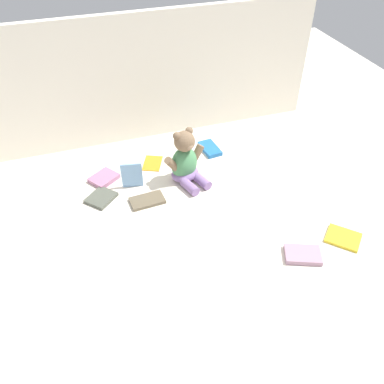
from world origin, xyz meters
The scene contains 11 objects.
ground_plane centered at (0.00, 0.00, 0.00)m, with size 3.20×3.20×0.00m, color silver.
backdrop_drape centered at (0.00, 0.49, 0.29)m, with size 1.60×0.03×0.59m, color silver.
teddy_bear centered at (0.05, 0.10, 0.09)m, with size 0.20×0.20×0.24m.
book_case_0 centered at (0.49, -0.41, 0.01)m, with size 0.10×0.12×0.01m, color yellow.
book_case_1 centered at (0.31, -0.44, 0.01)m, with size 0.08×0.12×0.02m, color #AA8097.
book_case_2 centered at (-0.17, 0.12, 0.06)m, with size 0.09×0.01×0.12m, color #7EABD8.
book_case_3 centered at (-0.14, 0.01, 0.01)m, with size 0.08×0.14×0.01m, color brown.
book_case_4 centered at (-0.31, 0.08, 0.01)m, with size 0.09×0.11×0.01m, color #4D5247.
book_case_5 centered at (0.23, 0.27, 0.01)m, with size 0.07×0.13×0.02m, color #2064A8.
book_case_6 centered at (-0.06, 0.25, 0.00)m, with size 0.08×0.11×0.01m, color orange.
book_case_7 centered at (-0.28, 0.20, 0.01)m, with size 0.09×0.11×0.02m, color #A8698D.
Camera 1 is at (-0.35, -1.20, 1.10)m, focal length 37.94 mm.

